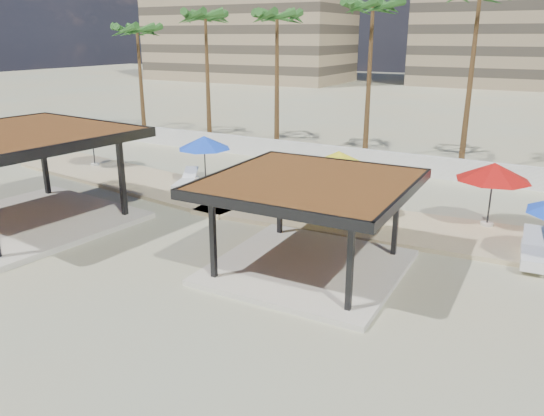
{
  "coord_description": "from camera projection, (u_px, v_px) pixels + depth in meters",
  "views": [
    {
      "loc": [
        8.06,
        -13.04,
        7.49
      ],
      "look_at": [
        -1.05,
        3.23,
        1.4
      ],
      "focal_mm": 35.0,
      "sensor_mm": 36.0,
      "label": 1
    }
  ],
  "objects": [
    {
      "name": "pavilion_west",
      "position": [
        20.0,
        170.0,
        21.28
      ],
      "size": [
        8.45,
        8.45,
        3.91
      ],
      "rotation": [
        0.0,
        0.0,
        -0.1
      ],
      "color": "beige",
      "rests_on": "ground"
    },
    {
      "name": "lounger_c",
      "position": [
        533.0,
        254.0,
        18.04
      ],
      "size": [
        0.96,
        2.42,
        0.89
      ],
      "rotation": [
        0.0,
        0.0,
        1.65
      ],
      "color": "silver",
      "rests_on": "promenade"
    },
    {
      "name": "umbrella_a",
      "position": [
        91.0,
        130.0,
        30.58
      ],
      "size": [
        2.83,
        2.83,
        2.46
      ],
      "rotation": [
        0.0,
        0.0,
        0.03
      ],
      "color": "beige",
      "rests_on": "promenade"
    },
    {
      "name": "ground",
      "position": [
        251.0,
        282.0,
        16.88
      ],
      "size": [
        200.0,
        200.0,
        0.0
      ],
      "primitive_type": "plane",
      "color": "tan",
      "rests_on": "ground"
    },
    {
      "name": "palm_c",
      "position": [
        277.0,
        22.0,
        33.5
      ],
      "size": [
        3.0,
        3.0,
        9.47
      ],
      "color": "brown",
      "rests_on": "ground"
    },
    {
      "name": "palm_b",
      "position": [
        205.0,
        22.0,
        36.75
      ],
      "size": [
        3.0,
        3.0,
        9.55
      ],
      "color": "brown",
      "rests_on": "ground"
    },
    {
      "name": "umbrella_c",
      "position": [
        494.0,
        172.0,
        20.71
      ],
      "size": [
        3.31,
        3.31,
        2.59
      ],
      "rotation": [
        0.0,
        0.0,
        -0.15
      ],
      "color": "beige",
      "rests_on": "promenade"
    },
    {
      "name": "umbrella_b",
      "position": [
        339.0,
        160.0,
        21.9
      ],
      "size": [
        3.32,
        3.32,
        2.78
      ],
      "rotation": [
        0.0,
        0.0,
        0.07
      ],
      "color": "beige",
      "rests_on": "promenade"
    },
    {
      "name": "lounger_a",
      "position": [
        186.0,
        183.0,
        26.75
      ],
      "size": [
        1.36,
        2.31,
        0.83
      ],
      "rotation": [
        0.0,
        0.0,
        1.89
      ],
      "color": "silver",
      "rests_on": "promenade"
    },
    {
      "name": "promenade",
      "position": [
        386.0,
        221.0,
        22.29
      ],
      "size": [
        44.45,
        7.97,
        0.24
      ],
      "color": "#C6B284",
      "rests_on": "ground"
    },
    {
      "name": "pavilion_central",
      "position": [
        309.0,
        216.0,
        17.21
      ],
      "size": [
        6.34,
        6.34,
        3.16
      ],
      "rotation": [
        0.0,
        0.0,
        0.02
      ],
      "color": "beige",
      "rests_on": "ground"
    },
    {
      "name": "umbrella_f",
      "position": [
        204.0,
        143.0,
        26.99
      ],
      "size": [
        3.43,
        3.43,
        2.44
      ],
      "rotation": [
        0.0,
        0.0,
        0.3
      ],
      "color": "beige",
      "rests_on": "promenade"
    },
    {
      "name": "palm_e",
      "position": [
        479.0,
        2.0,
        27.9
      ],
      "size": [
        3.0,
        3.0,
        10.41
      ],
      "color": "brown",
      "rests_on": "ground"
    },
    {
      "name": "palm_a",
      "position": [
        137.0,
        34.0,
        39.46
      ],
      "size": [
        3.0,
        3.0,
        8.69
      ],
      "color": "brown",
      "rests_on": "ground"
    },
    {
      "name": "palm_d",
      "position": [
        373.0,
        13.0,
        31.23
      ],
      "size": [
        3.0,
        3.0,
        9.95
      ],
      "color": "brown",
      "rests_on": "ground"
    },
    {
      "name": "boundary_wall",
      "position": [
        398.0,
        163.0,
        29.97
      ],
      "size": [
        56.0,
        0.3,
        1.2
      ],
      "primitive_type": "cube",
      "color": "silver",
      "rests_on": "ground"
    }
  ]
}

